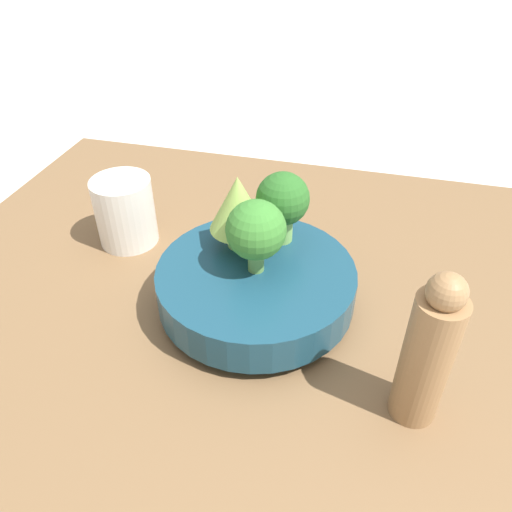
{
  "coord_description": "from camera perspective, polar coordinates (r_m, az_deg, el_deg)",
  "views": [
    {
      "loc": [
        0.14,
        -0.47,
        0.48
      ],
      "look_at": [
        0.02,
        -0.02,
        0.13
      ],
      "focal_mm": 35.0,
      "sensor_mm": 36.0,
      "label": 1
    }
  ],
  "objects": [
    {
      "name": "ground_plane",
      "position": [
        0.69,
        -1.28,
        -6.98
      ],
      "size": [
        6.0,
        6.0,
        0.0
      ],
      "primitive_type": "plane",
      "color": "silver"
    },
    {
      "name": "table",
      "position": [
        0.67,
        -1.3,
        -5.57
      ],
      "size": [
        0.91,
        0.76,
        0.05
      ],
      "color": "brown",
      "rests_on": "ground_plane"
    },
    {
      "name": "bowl",
      "position": [
        0.61,
        0.0,
        -3.32
      ],
      "size": [
        0.24,
        0.24,
        0.06
      ],
      "color": "navy",
      "rests_on": "table"
    },
    {
      "name": "romanesco_piece_far",
      "position": [
        0.6,
        -2.08,
        5.81
      ],
      "size": [
        0.07,
        0.07,
        0.1
      ],
      "color": "#7AB256",
      "rests_on": "bowl"
    },
    {
      "name": "broccoli_floret_back",
      "position": [
        0.61,
        3.06,
        6.25
      ],
      "size": [
        0.07,
        0.07,
        0.09
      ],
      "color": "#7AB256",
      "rests_on": "bowl"
    },
    {
      "name": "broccoli_floret_center",
      "position": [
        0.56,
        0.0,
        2.89
      ],
      "size": [
        0.07,
        0.07,
        0.09
      ],
      "color": "#609347",
      "rests_on": "bowl"
    },
    {
      "name": "cup",
      "position": [
        0.74,
        -14.73,
        4.95
      ],
      "size": [
        0.08,
        0.08,
        0.1
      ],
      "color": "silver",
      "rests_on": "table"
    },
    {
      "name": "pepper_mill",
      "position": [
        0.49,
        19.05,
        -10.47
      ],
      "size": [
        0.05,
        0.05,
        0.18
      ],
      "color": "#997047",
      "rests_on": "table"
    }
  ]
}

